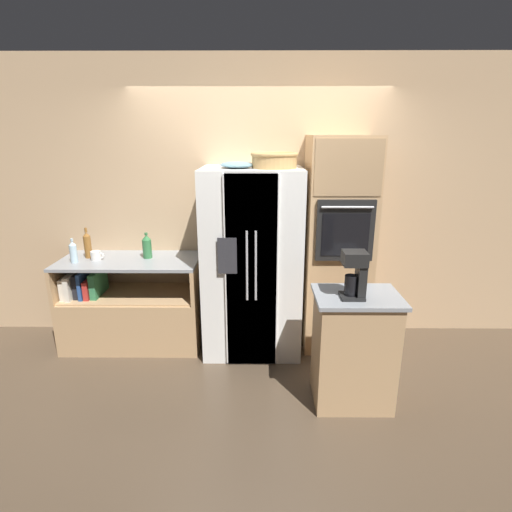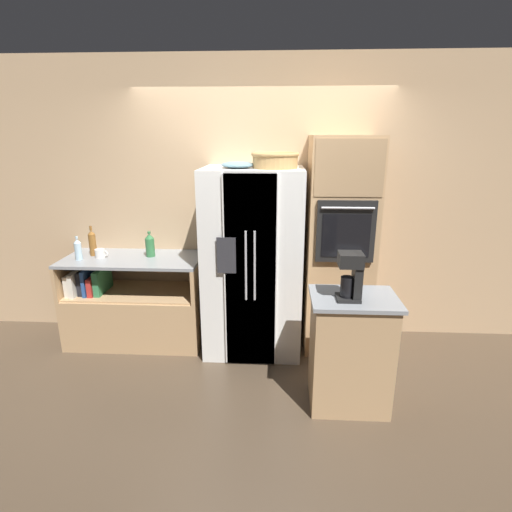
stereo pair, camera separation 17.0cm
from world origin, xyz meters
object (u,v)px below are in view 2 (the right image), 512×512
(wicker_basket, at_px, (275,160))
(bottle_tall, at_px, (78,249))
(fruit_bowl, at_px, (238,165))
(bottle_wide, at_px, (150,245))
(wall_oven, at_px, (339,247))
(coffee_maker, at_px, (352,274))
(mug, at_px, (100,253))
(refrigerator, at_px, (253,262))
(bottle_short, at_px, (92,243))

(wicker_basket, relative_size, bottle_tall, 1.79)
(fruit_bowl, relative_size, bottle_wide, 1.20)
(bottle_wide, bearing_deg, fruit_bowl, -9.82)
(wall_oven, xyz_separation_m, fruit_bowl, (-0.95, -0.12, 0.77))
(bottle_tall, bearing_deg, wicker_basket, -0.29)
(wall_oven, relative_size, coffee_maker, 5.83)
(bottle_tall, bearing_deg, mug, 22.57)
(wall_oven, bearing_deg, coffee_maker, -93.14)
(refrigerator, height_order, coffee_maker, refrigerator)
(bottle_tall, relative_size, bottle_short, 0.77)
(bottle_short, bearing_deg, bottle_wide, -0.09)
(bottle_tall, xyz_separation_m, bottle_wide, (0.66, 0.15, 0.01))
(bottle_short, relative_size, mug, 2.33)
(bottle_wide, bearing_deg, wall_oven, -1.04)
(wall_oven, bearing_deg, refrigerator, -174.44)
(wicker_basket, distance_m, coffee_maker, 1.29)
(refrigerator, bearing_deg, fruit_bowl, -161.85)
(fruit_bowl, bearing_deg, wall_oven, 7.34)
(refrigerator, xyz_separation_m, bottle_short, (-1.62, 0.11, 0.14))
(bottle_wide, xyz_separation_m, coffee_maker, (1.80, -1.04, 0.09))
(bottle_tall, height_order, bottle_short, bottle_short)
(wicker_basket, bearing_deg, wall_oven, 11.51)
(bottle_short, bearing_deg, wall_oven, -0.81)
(refrigerator, relative_size, bottle_tall, 7.61)
(wicker_basket, bearing_deg, fruit_bowl, 179.26)
(wicker_basket, xyz_separation_m, bottle_tall, (-1.89, 0.01, -0.85))
(bottle_tall, distance_m, bottle_short, 0.17)
(bottle_wide, bearing_deg, coffee_maker, -29.98)
(fruit_bowl, xyz_separation_m, coffee_maker, (0.90, -0.88, -0.70))
(wall_oven, relative_size, bottle_short, 6.81)
(wicker_basket, xyz_separation_m, bottle_short, (-1.82, 0.16, -0.83))
(refrigerator, distance_m, coffee_maker, 1.22)
(fruit_bowl, height_order, bottle_short, fruit_bowl)
(wall_oven, relative_size, bottle_tall, 8.81)
(wall_oven, bearing_deg, bottle_short, 179.19)
(wicker_basket, distance_m, bottle_short, 2.00)
(wall_oven, height_order, fruit_bowl, wall_oven)
(bottle_short, relative_size, coffee_maker, 0.86)
(refrigerator, bearing_deg, bottle_short, 175.94)
(wall_oven, distance_m, bottle_wide, 1.86)
(refrigerator, height_order, bottle_tall, refrigerator)
(wall_oven, height_order, bottle_wide, wall_oven)
(refrigerator, xyz_separation_m, wicker_basket, (0.20, -0.05, 0.96))
(refrigerator, distance_m, wicker_basket, 0.99)
(wall_oven, distance_m, wicker_basket, 1.04)
(bottle_tall, bearing_deg, bottle_wide, 12.91)
(refrigerator, bearing_deg, coffee_maker, -50.31)
(refrigerator, bearing_deg, wall_oven, 5.56)
(bottle_tall, xyz_separation_m, coffee_maker, (2.46, -0.89, 0.11))
(bottle_tall, relative_size, bottle_wide, 0.92)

